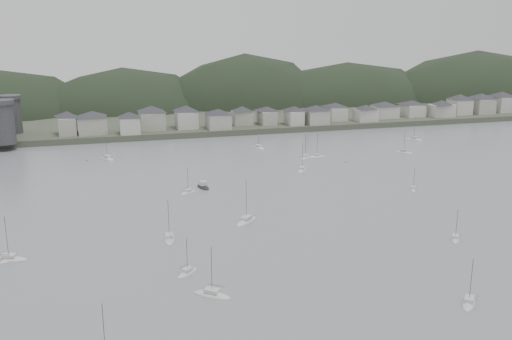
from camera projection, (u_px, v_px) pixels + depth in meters
name	position (u px, v px, depth m)	size (l,w,h in m)	color
ground	(350.00, 273.00, 126.34)	(900.00, 900.00, 0.00)	slate
far_shore_land	(169.00, 104.00, 400.23)	(900.00, 250.00, 3.00)	#383D2D
forested_ridge	(182.00, 127.00, 380.88)	(851.55, 103.94, 102.57)	black
waterfront_town	(288.00, 113.00, 308.64)	(451.48, 28.46, 12.92)	gray
sailboat_lead	(212.00, 295.00, 115.61)	(8.35, 7.43, 11.63)	beige
moored_fleet	(248.00, 195.00, 185.40)	(262.59, 166.60, 13.51)	beige
motor_launch_far	(203.00, 187.00, 194.79)	(4.46, 8.53, 3.93)	black
mooring_buoys	(297.00, 199.00, 181.01)	(169.93, 151.67, 0.70)	#C16C40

